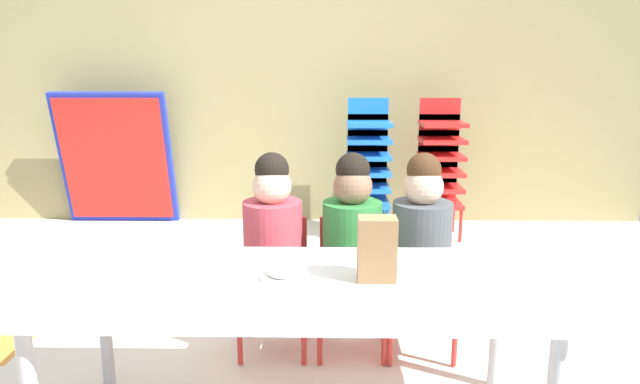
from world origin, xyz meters
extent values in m
cube|color=silver|center=(0.00, 0.00, -0.01)|extent=(5.78, 4.45, 0.02)
cube|color=silver|center=(0.45, 1.35, 0.00)|extent=(0.43, 0.43, 0.00)
cube|color=silver|center=(-1.35, 1.35, 0.00)|extent=(0.43, 0.43, 0.00)
cube|color=#478C51|center=(0.45, 1.35, 0.00)|extent=(0.43, 0.43, 0.00)
cube|color=tan|center=(0.00, 2.22, 1.21)|extent=(5.78, 0.10, 2.42)
cube|color=white|center=(0.17, -0.63, 0.56)|extent=(1.75, 0.70, 0.04)
cylinder|color=#B2B2B7|center=(-0.62, -0.34, 0.27)|extent=(0.05, 0.05, 0.54)
cylinder|color=#B2B2B7|center=(0.97, -0.34, 0.27)|extent=(0.05, 0.05, 0.54)
cube|color=red|center=(0.04, -0.06, 0.30)|extent=(0.32, 0.30, 0.03)
cube|color=red|center=(0.04, 0.09, 0.45)|extent=(0.29, 0.02, 0.30)
cylinder|color=#BF3F4C|center=(0.04, -0.06, 0.52)|extent=(0.32, 0.32, 0.38)
sphere|color=beige|center=(0.04, -0.06, 0.78)|extent=(0.17, 0.17, 0.17)
sphere|color=black|center=(0.04, -0.05, 0.85)|extent=(0.15, 0.15, 0.15)
cylinder|color=red|center=(-0.10, -0.19, 0.15)|extent=(0.02, 0.02, 0.28)
cylinder|color=red|center=(0.18, -0.19, 0.15)|extent=(0.02, 0.02, 0.28)
cylinder|color=red|center=(-0.10, 0.07, 0.15)|extent=(0.02, 0.02, 0.28)
cylinder|color=red|center=(0.18, 0.07, 0.15)|extent=(0.02, 0.02, 0.28)
cube|color=red|center=(0.39, -0.06, 0.30)|extent=(0.32, 0.30, 0.03)
cube|color=red|center=(0.39, 0.09, 0.45)|extent=(0.29, 0.02, 0.30)
cylinder|color=#2D7A38|center=(0.39, -0.06, 0.52)|extent=(0.29, 0.29, 0.38)
sphere|color=#8C664C|center=(0.39, -0.06, 0.78)|extent=(0.17, 0.17, 0.17)
sphere|color=black|center=(0.39, -0.05, 0.85)|extent=(0.15, 0.15, 0.15)
cylinder|color=red|center=(0.25, -0.19, 0.15)|extent=(0.02, 0.02, 0.28)
cylinder|color=red|center=(0.53, -0.19, 0.15)|extent=(0.02, 0.02, 0.28)
cylinder|color=red|center=(0.25, 0.07, 0.15)|extent=(0.02, 0.02, 0.28)
cylinder|color=red|center=(0.53, 0.07, 0.15)|extent=(0.02, 0.02, 0.28)
cube|color=red|center=(0.70, -0.06, 0.30)|extent=(0.32, 0.30, 0.03)
cube|color=red|center=(0.70, 0.09, 0.45)|extent=(0.29, 0.02, 0.30)
cylinder|color=#4C5156|center=(0.70, -0.06, 0.52)|extent=(0.32, 0.32, 0.38)
sphere|color=beige|center=(0.70, -0.06, 0.78)|extent=(0.17, 0.17, 0.17)
sphere|color=#472D19|center=(0.70, -0.05, 0.85)|extent=(0.15, 0.15, 0.15)
cylinder|color=red|center=(0.56, -0.19, 0.15)|extent=(0.02, 0.02, 0.28)
cylinder|color=red|center=(0.84, -0.19, 0.15)|extent=(0.02, 0.02, 0.28)
cylinder|color=red|center=(0.56, 0.07, 0.15)|extent=(0.02, 0.02, 0.28)
cylinder|color=red|center=(0.84, 0.07, 0.15)|extent=(0.02, 0.02, 0.28)
cube|color=blue|center=(0.58, 1.72, 0.26)|extent=(0.32, 0.30, 0.03)
cube|color=blue|center=(0.58, 1.86, 0.35)|extent=(0.30, 0.02, 0.18)
cube|color=blue|center=(0.58, 1.72, 0.38)|extent=(0.32, 0.30, 0.03)
cube|color=blue|center=(0.58, 1.86, 0.47)|extent=(0.30, 0.02, 0.18)
cube|color=blue|center=(0.58, 1.72, 0.50)|extent=(0.32, 0.30, 0.03)
cube|color=blue|center=(0.58, 1.86, 0.59)|extent=(0.30, 0.02, 0.18)
cube|color=blue|center=(0.58, 1.72, 0.62)|extent=(0.32, 0.30, 0.03)
cube|color=blue|center=(0.58, 1.86, 0.71)|extent=(0.30, 0.02, 0.18)
cube|color=blue|center=(0.58, 1.72, 0.74)|extent=(0.32, 0.30, 0.03)
cube|color=blue|center=(0.58, 1.86, 0.83)|extent=(0.30, 0.02, 0.18)
cube|color=blue|center=(0.58, 1.72, 0.86)|extent=(0.32, 0.30, 0.03)
cube|color=blue|center=(0.58, 1.86, 0.95)|extent=(0.30, 0.02, 0.18)
cylinder|color=blue|center=(0.44, 1.59, 0.13)|extent=(0.02, 0.02, 0.26)
cylinder|color=blue|center=(0.72, 1.59, 0.13)|extent=(0.02, 0.02, 0.26)
cylinder|color=blue|center=(0.44, 1.85, 0.13)|extent=(0.02, 0.02, 0.26)
cylinder|color=blue|center=(0.72, 1.85, 0.13)|extent=(0.02, 0.02, 0.26)
cube|color=red|center=(1.12, 1.72, 0.26)|extent=(0.32, 0.30, 0.03)
cube|color=red|center=(1.12, 1.86, 0.35)|extent=(0.30, 0.02, 0.18)
cube|color=red|center=(1.12, 1.72, 0.38)|extent=(0.32, 0.30, 0.03)
cube|color=red|center=(1.12, 1.86, 0.47)|extent=(0.30, 0.02, 0.18)
cube|color=red|center=(1.12, 1.72, 0.50)|extent=(0.32, 0.30, 0.03)
cube|color=red|center=(1.12, 1.86, 0.59)|extent=(0.30, 0.02, 0.18)
cube|color=red|center=(1.12, 1.72, 0.62)|extent=(0.32, 0.30, 0.03)
cube|color=red|center=(1.12, 1.86, 0.71)|extent=(0.30, 0.02, 0.18)
cube|color=red|center=(1.12, 1.72, 0.74)|extent=(0.32, 0.30, 0.03)
cube|color=red|center=(1.12, 1.86, 0.83)|extent=(0.30, 0.02, 0.18)
cube|color=red|center=(1.12, 1.72, 0.86)|extent=(0.32, 0.30, 0.03)
cube|color=red|center=(1.12, 1.86, 0.95)|extent=(0.30, 0.02, 0.18)
cylinder|color=red|center=(0.98, 1.59, 0.13)|extent=(0.02, 0.02, 0.26)
cylinder|color=red|center=(1.26, 1.59, 0.13)|extent=(0.02, 0.02, 0.26)
cylinder|color=red|center=(0.98, 1.85, 0.13)|extent=(0.02, 0.02, 0.26)
cylinder|color=red|center=(1.26, 1.85, 0.13)|extent=(0.02, 0.02, 0.26)
cube|color=#1E33BF|center=(-1.42, 2.04, 0.54)|extent=(0.90, 0.28, 1.09)
cube|color=red|center=(-1.42, 2.00, 0.54)|extent=(0.83, 0.23, 0.99)
cube|color=#9E754C|center=(0.45, -0.62, 0.69)|extent=(0.13, 0.09, 0.22)
cylinder|color=white|center=(0.14, -0.60, 0.58)|extent=(0.18, 0.18, 0.01)
torus|color=white|center=(0.14, -0.60, 0.60)|extent=(0.12, 0.12, 0.04)
camera|label=1|loc=(0.29, -2.45, 1.30)|focal=31.87mm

